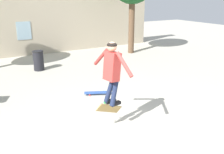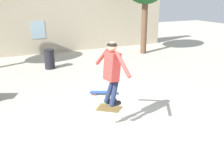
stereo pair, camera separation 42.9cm
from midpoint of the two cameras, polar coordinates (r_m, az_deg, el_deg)
ground_plane at (r=5.71m, az=6.14°, el=-13.61°), size 40.00×40.00×0.00m
building_backdrop at (r=13.80m, az=-18.01°, el=12.43°), size 14.28×0.52×4.43m
trash_bin at (r=10.84m, az=-17.57°, el=3.70°), size 0.46×0.46×0.82m
skater at (r=5.46m, az=-2.24°, el=1.94°), size 0.35×1.32×1.44m
skateboard_flipping at (r=5.88m, az=-2.72°, el=-7.22°), size 0.83×0.39×0.53m
skateboard_resting at (r=7.91m, az=-4.77°, el=-3.58°), size 0.86×0.52×0.08m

